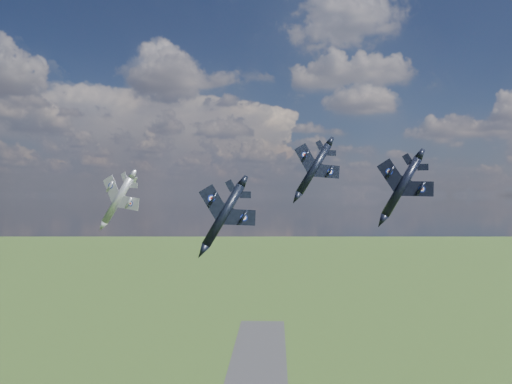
# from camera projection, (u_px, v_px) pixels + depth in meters

# --- Properties ---
(jet_lead_navy) EXTENTS (14.67, 17.84, 8.48)m
(jet_lead_navy) POSITION_uv_depth(u_px,v_px,m) (223.00, 215.00, 81.65)
(jet_lead_navy) COLOR black
(jet_right_navy) EXTENTS (12.26, 15.26, 7.27)m
(jet_right_navy) POSITION_uv_depth(u_px,v_px,m) (401.00, 187.00, 76.15)
(jet_right_navy) COLOR black
(jet_high_navy) EXTENTS (14.53, 17.94, 8.80)m
(jet_high_navy) POSITION_uv_depth(u_px,v_px,m) (314.00, 169.00, 100.92)
(jet_high_navy) COLOR black
(jet_left_silver) EXTENTS (15.68, 18.39, 9.13)m
(jet_left_silver) POSITION_uv_depth(u_px,v_px,m) (118.00, 200.00, 103.06)
(jet_left_silver) COLOR #9A9BA4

